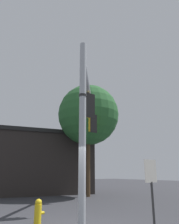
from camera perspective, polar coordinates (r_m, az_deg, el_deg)
name	(u,v)px	position (r m, az deg, el deg)	size (l,w,h in m)	color
signal_pole	(82,127)	(7.24, -1.87, -4.02)	(0.23, 0.23, 6.31)	#ADB2B7
mast_arm	(89,97)	(11.61, -0.06, 4.07)	(0.21, 0.21, 7.69)	#ADB2B7
traffic_light_nearest_pole	(88,106)	(10.54, -0.41, 1.52)	(0.54, 0.49, 1.31)	black
traffic_light_mid_inner	(92,124)	(14.36, 0.62, -3.12)	(0.54, 0.49, 1.31)	black
street_name_sign	(84,99)	(7.93, -1.54, 3.34)	(1.00, 1.12, 0.22)	#147238
storefront_building	(28,162)	(19.82, -15.82, -12.59)	(11.65, 8.56, 5.07)	#282321
tree_by_storefront	(88,115)	(17.30, -0.29, -0.76)	(4.78, 4.78, 8.54)	#4C3823
fire_hydrant	(38,212)	(8.30, -13.38, -24.13)	(0.35, 0.24, 0.82)	yellow
historical_marker	(151,182)	(7.93, 15.96, -17.19)	(0.60, 0.08, 2.13)	#333333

